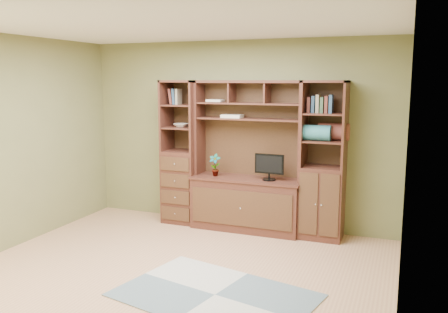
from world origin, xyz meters
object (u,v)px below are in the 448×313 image
at_px(left_tower, 182,152).
at_px(monitor, 269,162).
at_px(center_hutch, 247,157).
at_px(right_tower, 323,161).

distance_m(left_tower, monitor, 1.33).
height_order(center_hutch, right_tower, same).
distance_m(left_tower, right_tower, 2.02).
xyz_separation_m(center_hutch, monitor, (0.33, -0.03, -0.05)).
bearing_deg(monitor, center_hutch, 176.22).
bearing_deg(monitor, right_tower, 8.45).
bearing_deg(right_tower, monitor, -173.86).
relative_size(left_tower, monitor, 4.21).
relative_size(center_hutch, monitor, 4.21).
xyz_separation_m(center_hutch, right_tower, (1.02, 0.04, 0.00)).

